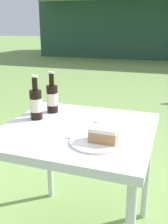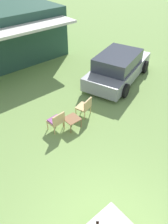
% 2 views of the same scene
% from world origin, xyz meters
% --- Properties ---
extents(patio_table, '(0.75, 0.72, 0.70)m').
position_xyz_m(patio_table, '(0.00, 0.00, 0.62)').
color(patio_table, silver).
rests_on(patio_table, ground_plane).
extents(cake_on_plate, '(0.24, 0.24, 0.07)m').
position_xyz_m(cake_on_plate, '(0.16, -0.14, 0.73)').
color(cake_on_plate, white).
rests_on(cake_on_plate, patio_table).
extents(cola_bottle_near, '(0.07, 0.07, 0.24)m').
position_xyz_m(cola_bottle_near, '(-0.23, 0.18, 0.79)').
color(cola_bottle_near, black).
rests_on(cola_bottle_near, patio_table).
extents(cola_bottle_far, '(0.07, 0.07, 0.24)m').
position_xyz_m(cola_bottle_far, '(-0.26, 0.05, 0.79)').
color(cola_bottle_far, black).
rests_on(cola_bottle_far, patio_table).
extents(fork, '(0.19, 0.05, 0.01)m').
position_xyz_m(fork, '(0.09, -0.13, 0.71)').
color(fork, silver).
rests_on(fork, patio_table).
extents(loose_bottle_cap, '(0.03, 0.03, 0.01)m').
position_xyz_m(loose_bottle_cap, '(0.07, 0.10, 0.71)').
color(loose_bottle_cap, silver).
rests_on(loose_bottle_cap, patio_table).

